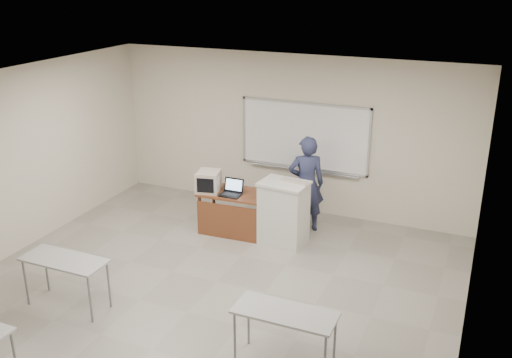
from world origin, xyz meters
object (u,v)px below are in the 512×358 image
at_px(instructor_desk, 237,206).
at_px(presenter, 306,184).
at_px(mouse, 262,194).
at_px(laptop, 232,191).
at_px(crt_monitor, 208,181).
at_px(keyboard, 294,181).
at_px(whiteboard, 304,137).
at_px(podium, 284,213).

height_order(instructor_desk, presenter, presenter).
distance_m(instructor_desk, presenter, 1.28).
bearing_deg(mouse, laptop, -151.43).
relative_size(crt_monitor, presenter, 0.25).
bearing_deg(keyboard, laptop, -165.50).
height_order(laptop, keyboard, keyboard).
xyz_separation_m(whiteboard, presenter, (0.32, -0.79, -0.61)).
xyz_separation_m(crt_monitor, laptop, (0.45, 0.00, -0.12)).
bearing_deg(crt_monitor, keyboard, -8.29).
bearing_deg(presenter, whiteboard, -92.33).
xyz_separation_m(podium, mouse, (-0.45, 0.15, 0.21)).
bearing_deg(laptop, presenter, 31.21).
distance_m(mouse, presenter, 0.82).
xyz_separation_m(whiteboard, keyboard, (0.31, -1.39, -0.36)).
xyz_separation_m(crt_monitor, mouse, (0.95, 0.17, -0.16)).
distance_m(whiteboard, podium, 1.74).
relative_size(instructor_desk, podium, 1.27).
height_order(crt_monitor, laptop, crt_monitor).
xyz_separation_m(podium, keyboard, (0.15, 0.08, 0.56)).
bearing_deg(presenter, crt_monitor, -0.48).
distance_m(whiteboard, mouse, 1.53).
xyz_separation_m(keyboard, presenter, (0.02, 0.60, -0.25)).
xyz_separation_m(instructor_desk, mouse, (0.40, 0.16, 0.23)).
distance_m(podium, keyboard, 0.59).
relative_size(crt_monitor, keyboard, 0.91).
bearing_deg(whiteboard, laptop, -118.23).
height_order(whiteboard, mouse, whiteboard).
height_order(laptop, mouse, laptop).
relative_size(whiteboard, instructor_desk, 1.76).
height_order(instructor_desk, podium, podium).
distance_m(podium, presenter, 0.76).
bearing_deg(whiteboard, crt_monitor, -129.95).
xyz_separation_m(crt_monitor, presenter, (1.57, 0.70, -0.06)).
bearing_deg(podium, crt_monitor, -173.80).
bearing_deg(laptop, podium, 0.68).
bearing_deg(presenter, laptop, 7.39).
height_order(whiteboard, laptop, whiteboard).
bearing_deg(mouse, podium, -8.68).
xyz_separation_m(whiteboard, mouse, (-0.30, -1.32, -0.71)).
height_order(instructor_desk, laptop, laptop).
xyz_separation_m(laptop, presenter, (1.12, 0.70, 0.06)).
xyz_separation_m(instructor_desk, laptop, (-0.10, -0.01, 0.27)).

